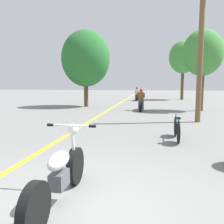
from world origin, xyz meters
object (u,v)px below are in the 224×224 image
Objects in this scene: motorcycle_rider_lead at (141,102)px; bicycle_parked at (177,128)px; motorcycle_rider_far at (137,96)px; roadside_tree_right_near at (203,53)px; roadside_tree_left at (86,59)px; roadside_tree_right_far at (183,57)px; utility_pole at (201,50)px; motorcycle_foreground at (60,174)px.

motorcycle_rider_lead reaches higher than bicycle_parked.
motorcycle_rider_far is 17.19m from bicycle_parked.
roadside_tree_right_near is 0.90× the size of roadside_tree_left.
roadside_tree_right_far is 1.10× the size of roadside_tree_left.
utility_pole is at bearing -41.48° from roadside_tree_left.
motorcycle_rider_lead is at bearing -109.25° from roadside_tree_right_far.
roadside_tree_right_near is 3.16× the size of bicycle_parked.
motorcycle_rider_lead is at bearing 123.17° from utility_pole.
motorcycle_foreground is at bearing -115.64° from bicycle_parked.
motorcycle_foreground is 1.06× the size of motorcycle_rider_far.
roadside_tree_right_far is 19.99m from bicycle_parked.
motorcycle_rider_far is (-0.21, 21.43, 0.08)m from motorcycle_foreground.
motorcycle_foreground is at bearing -112.72° from utility_pole.
roadside_tree_left is at bearing 138.52° from utility_pole.
utility_pole is at bearing -102.18° from roadside_tree_right_near.
utility_pole is at bearing 70.83° from bicycle_parked.
utility_pole is at bearing -74.66° from motorcycle_rider_far.
motorcycle_rider_lead is 1.27× the size of bicycle_parked.
roadside_tree_right_far is at bearing 79.14° from motorcycle_foreground.
roadside_tree_right_far reaches higher than roadside_tree_right_near.
roadside_tree_left is at bearing 155.22° from motorcycle_rider_lead.
roadside_tree_left reaches higher than bicycle_parked.
roadside_tree_right_near is at bearing -10.84° from roadside_tree_left.
roadside_tree_right_far is (1.14, 15.61, 1.31)m from utility_pole.
utility_pole reaches higher than bicycle_parked.
bicycle_parked is (-2.33, -8.50, -3.30)m from roadside_tree_right_near.
roadside_tree_left is 5.66m from motorcycle_rider_lead.
bicycle_parked is (1.50, -8.08, -0.17)m from motorcycle_rider_lead.
roadside_tree_left is 12.06m from bicycle_parked.
roadside_tree_right_near is 10.21m from motorcycle_rider_far.
bicycle_parked is (-1.31, -3.78, -2.90)m from utility_pole.
roadside_tree_left is (-8.12, 1.56, -0.03)m from roadside_tree_right_near.
motorcycle_rider_lead is 8.22m from bicycle_parked.
roadside_tree_right_near is 8.27m from roadside_tree_left.
motorcycle_rider_far is (3.47, 6.97, -3.11)m from roadside_tree_left.
motorcycle_rider_lead is at bearing -24.78° from roadside_tree_left.
roadside_tree_right_far reaches higher than roadside_tree_left.
roadside_tree_right_far is 12.65m from motorcycle_rider_lead.
bicycle_parked is (-2.45, -19.39, -4.21)m from roadside_tree_right_far.
utility_pole is at bearing -94.18° from roadside_tree_right_far.
bicycle_parked is (2.11, 4.40, -0.07)m from motorcycle_foreground.
roadside_tree_right_near reaches higher than motorcycle_foreground.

